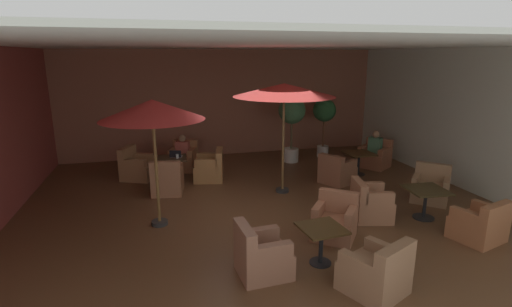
# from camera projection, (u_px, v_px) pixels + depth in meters

# --- Properties ---
(ground_plane) EXTENTS (10.59, 9.71, 0.02)m
(ground_plane) POSITION_uv_depth(u_px,v_px,m) (261.00, 205.00, 8.68)
(ground_plane) COLOR brown
(wall_back_brick) EXTENTS (10.59, 0.08, 3.46)m
(wall_back_brick) POSITION_uv_depth(u_px,v_px,m) (223.00, 103.00, 12.76)
(wall_back_brick) COLOR #945742
(wall_back_brick) RESTS_ON ground_plane
(wall_right_plain) EXTENTS (0.08, 9.71, 3.46)m
(wall_right_plain) POSITION_uv_depth(u_px,v_px,m) (466.00, 120.00, 9.53)
(wall_right_plain) COLOR silver
(wall_right_plain) RESTS_ON ground_plane
(ceiling_slab) EXTENTS (10.59, 9.71, 0.06)m
(ceiling_slab) POSITION_uv_depth(u_px,v_px,m) (262.00, 44.00, 7.81)
(ceiling_slab) COLOR silver
(ceiling_slab) RESTS_ON wall_back_brick
(cafe_table_front_left) EXTENTS (0.79, 0.79, 0.64)m
(cafe_table_front_left) POSITION_uv_depth(u_px,v_px,m) (172.00, 162.00, 10.26)
(cafe_table_front_left) COLOR black
(cafe_table_front_left) RESTS_ON ground_plane
(armchair_front_left_north) EXTENTS (1.02, 1.01, 0.88)m
(armchair_front_left_north) POSITION_uv_depth(u_px,v_px,m) (137.00, 167.00, 10.46)
(armchair_front_left_north) COLOR #9C6A43
(armchair_front_left_north) RESTS_ON ground_plane
(armchair_front_left_east) EXTENTS (0.83, 0.89, 0.88)m
(armchair_front_left_east) POSITION_uv_depth(u_px,v_px,m) (167.00, 180.00, 9.33)
(armchair_front_left_east) COLOR #9E6747
(armchair_front_left_east) RESTS_ON ground_plane
(armchair_front_left_south) EXTENTS (0.90, 0.94, 0.83)m
(armchair_front_left_south) POSITION_uv_depth(u_px,v_px,m) (210.00, 168.00, 10.36)
(armchair_front_left_south) COLOR #9B6739
(armchair_front_left_south) RESTS_ON ground_plane
(armchair_front_left_west) EXTENTS (0.94, 0.93, 0.85)m
(armchair_front_left_west) POSITION_uv_depth(u_px,v_px,m) (184.00, 159.00, 11.28)
(armchair_front_left_west) COLOR #A1603B
(armchair_front_left_west) RESTS_ON ground_plane
(cafe_table_front_right) EXTENTS (0.73, 0.73, 0.64)m
(cafe_table_front_right) POSITION_uv_depth(u_px,v_px,m) (321.00, 236.00, 6.12)
(cafe_table_front_right) COLOR black
(cafe_table_front_right) RESTS_ON ground_plane
(armchair_front_right_north) EXTENTS (0.81, 0.76, 0.84)m
(armchair_front_right_north) POSITION_uv_depth(u_px,v_px,m) (261.00, 256.00, 5.85)
(armchair_front_right_north) COLOR #8F5C44
(armchair_front_right_north) RESTS_ON ground_plane
(armchair_front_right_east) EXTENTS (1.02, 1.04, 0.83)m
(armchair_front_right_east) POSITION_uv_depth(u_px,v_px,m) (376.00, 273.00, 5.41)
(armchair_front_right_east) COLOR #936748
(armchair_front_right_east) RESTS_ON ground_plane
(armchair_front_right_south) EXTENTS (1.01, 1.01, 0.83)m
(armchair_front_right_south) POSITION_uv_depth(u_px,v_px,m) (335.00, 222.00, 7.07)
(armchair_front_right_south) COLOR #A16345
(armchair_front_right_south) RESTS_ON ground_plane
(cafe_table_mid_center) EXTENTS (0.75, 0.75, 0.64)m
(cafe_table_mid_center) POSITION_uv_depth(u_px,v_px,m) (359.00, 157.00, 10.77)
(cafe_table_mid_center) COLOR black
(cafe_table_mid_center) RESTS_ON ground_plane
(armchair_mid_center_north) EXTENTS (1.08, 1.08, 0.84)m
(armchair_mid_center_north) POSITION_uv_depth(u_px,v_px,m) (375.00, 157.00, 11.57)
(armchair_mid_center_north) COLOR #A1583B
(armchair_mid_center_north) RESTS_ON ground_plane
(armchair_mid_center_east) EXTENTS (1.05, 1.01, 0.79)m
(armchair_mid_center_east) POSITION_uv_depth(u_px,v_px,m) (337.00, 172.00, 10.12)
(armchair_mid_center_east) COLOR #965C41
(armchair_mid_center_east) RESTS_ON ground_plane
(cafe_table_rear_right) EXTENTS (0.84, 0.84, 0.64)m
(cafe_table_rear_right) POSITION_uv_depth(u_px,v_px,m) (426.00, 196.00, 7.86)
(cafe_table_rear_right) COLOR black
(cafe_table_rear_right) RESTS_ON ground_plane
(armchair_rear_right_north) EXTENTS (0.88, 0.90, 0.81)m
(armchair_rear_right_north) POSITION_uv_depth(u_px,v_px,m) (370.00, 204.00, 7.88)
(armchair_rear_right_north) COLOR #A26847
(armchair_rear_right_north) RESTS_ON ground_plane
(armchair_rear_right_east) EXTENTS (0.96, 0.92, 0.79)m
(armchair_rear_right_east) POSITION_uv_depth(u_px,v_px,m) (480.00, 225.00, 6.95)
(armchair_rear_right_east) COLOR #A15E39
(armchair_rear_right_east) RESTS_ON ground_plane
(armchair_rear_right_south) EXTENTS (1.08, 1.08, 0.83)m
(armchair_rear_right_south) POSITION_uv_depth(u_px,v_px,m) (430.00, 188.00, 8.88)
(armchair_rear_right_south) COLOR #936A48
(armchair_rear_right_south) RESTS_ON ground_plane
(patio_umbrella_tall_red) EXTENTS (1.94, 1.94, 2.49)m
(patio_umbrella_tall_red) POSITION_uv_depth(u_px,v_px,m) (152.00, 111.00, 7.10)
(patio_umbrella_tall_red) COLOR #2D2D2D
(patio_umbrella_tall_red) RESTS_ON ground_plane
(patio_umbrella_center_beige) EXTENTS (2.40, 2.40, 2.65)m
(patio_umbrella_center_beige) POSITION_uv_depth(u_px,v_px,m) (284.00, 91.00, 8.90)
(patio_umbrella_center_beige) COLOR #2D2D2D
(patio_umbrella_center_beige) RESTS_ON ground_plane
(potted_tree_left_corner) EXTENTS (0.84, 0.84, 2.05)m
(potted_tree_left_corner) POSITION_uv_depth(u_px,v_px,m) (292.00, 117.00, 11.86)
(potted_tree_left_corner) COLOR silver
(potted_tree_left_corner) RESTS_ON ground_plane
(potted_tree_mid_left) EXTENTS (0.75, 0.75, 1.92)m
(potted_tree_mid_left) POSITION_uv_depth(u_px,v_px,m) (324.00, 115.00, 12.48)
(potted_tree_mid_left) COLOR silver
(potted_tree_mid_left) RESTS_ON ground_plane
(patron_blue_shirt) EXTENTS (0.38, 0.42, 0.68)m
(patron_blue_shirt) POSITION_uv_depth(u_px,v_px,m) (375.00, 143.00, 11.44)
(patron_blue_shirt) COLOR #4B7652
(patron_blue_shirt) RESTS_ON ground_plane
(patron_by_window) EXTENTS (0.43, 0.36, 0.62)m
(patron_by_window) POSITION_uv_depth(u_px,v_px,m) (183.00, 147.00, 11.14)
(patron_by_window) COLOR #AA4D40
(patron_by_window) RESTS_ON ground_plane
(iced_drink_cup) EXTENTS (0.08, 0.08, 0.11)m
(iced_drink_cup) POSITION_uv_depth(u_px,v_px,m) (177.00, 156.00, 10.15)
(iced_drink_cup) COLOR white
(iced_drink_cup) RESTS_ON cafe_table_front_left
(open_laptop) EXTENTS (0.36, 0.30, 0.20)m
(open_laptop) POSITION_uv_depth(u_px,v_px,m) (176.00, 155.00, 10.26)
(open_laptop) COLOR #9EA0A5
(open_laptop) RESTS_ON cafe_table_front_left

